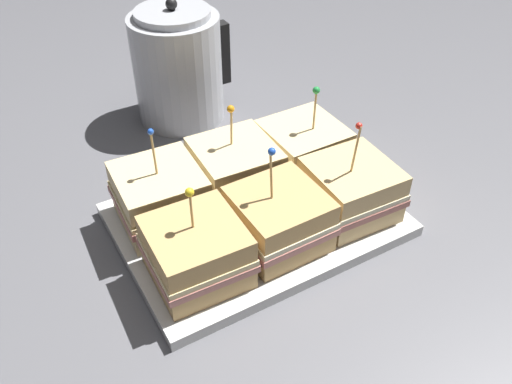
{
  "coord_description": "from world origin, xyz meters",
  "views": [
    {
      "loc": [
        -0.3,
        -0.51,
        0.56
      ],
      "look_at": [
        0.0,
        0.0,
        0.06
      ],
      "focal_mm": 38.0,
      "sensor_mm": 36.0,
      "label": 1
    }
  ],
  "objects_px": {
    "serving_platter": "(256,220)",
    "kettle_steel": "(178,67)",
    "sandwich_front_center": "(279,219)",
    "sandwich_front_right": "(351,190)",
    "sandwich_front_left": "(197,252)",
    "sandwich_back_center": "(236,170)",
    "sandwich_back_left": "(160,197)",
    "sandwich_back_right": "(303,149)"
  },
  "relations": [
    {
      "from": "sandwich_front_left",
      "to": "sandwich_back_left",
      "type": "distance_m",
      "value": 0.12
    },
    {
      "from": "sandwich_front_right",
      "to": "sandwich_back_center",
      "type": "xyz_separation_m",
      "value": [
        -0.12,
        0.12,
        0.0
      ]
    },
    {
      "from": "sandwich_front_left",
      "to": "sandwich_front_right",
      "type": "distance_m",
      "value": 0.25
    },
    {
      "from": "sandwich_front_left",
      "to": "sandwich_back_right",
      "type": "height_order",
      "value": "sandwich_back_right"
    },
    {
      "from": "sandwich_front_right",
      "to": "kettle_steel",
      "type": "bearing_deg",
      "value": 102.82
    },
    {
      "from": "sandwich_front_left",
      "to": "sandwich_back_center",
      "type": "relative_size",
      "value": 0.94
    },
    {
      "from": "serving_platter",
      "to": "sandwich_front_left",
      "type": "xyz_separation_m",
      "value": [
        -0.12,
        -0.06,
        0.05
      ]
    },
    {
      "from": "sandwich_front_center",
      "to": "sandwich_front_right",
      "type": "relative_size",
      "value": 0.98
    },
    {
      "from": "sandwich_back_right",
      "to": "sandwich_front_left",
      "type": "bearing_deg",
      "value": -153.57
    },
    {
      "from": "serving_platter",
      "to": "sandwich_front_right",
      "type": "xyz_separation_m",
      "value": [
        0.12,
        -0.06,
        0.05
      ]
    },
    {
      "from": "sandwich_back_right",
      "to": "sandwich_front_center",
      "type": "bearing_deg",
      "value": -135.06
    },
    {
      "from": "sandwich_front_center",
      "to": "sandwich_front_right",
      "type": "height_order",
      "value": "sandwich_front_right"
    },
    {
      "from": "sandwich_front_center",
      "to": "sandwich_front_right",
      "type": "bearing_deg",
      "value": 0.36
    },
    {
      "from": "serving_platter",
      "to": "sandwich_back_right",
      "type": "bearing_deg",
      "value": 26.25
    },
    {
      "from": "sandwich_front_right",
      "to": "sandwich_front_center",
      "type": "bearing_deg",
      "value": -179.64
    },
    {
      "from": "serving_platter",
      "to": "kettle_steel",
      "type": "relative_size",
      "value": 1.74
    },
    {
      "from": "sandwich_back_center",
      "to": "sandwich_back_right",
      "type": "xyz_separation_m",
      "value": [
        0.12,
        -0.0,
        -0.0
      ]
    },
    {
      "from": "sandwich_front_center",
      "to": "kettle_steel",
      "type": "distance_m",
      "value": 0.4
    },
    {
      "from": "sandwich_front_right",
      "to": "sandwich_back_right",
      "type": "distance_m",
      "value": 0.12
    },
    {
      "from": "serving_platter",
      "to": "sandwich_front_left",
      "type": "bearing_deg",
      "value": -153.4
    },
    {
      "from": "sandwich_front_center",
      "to": "sandwich_back_left",
      "type": "height_order",
      "value": "sandwich_front_center"
    },
    {
      "from": "sandwich_front_left",
      "to": "sandwich_back_left",
      "type": "height_order",
      "value": "sandwich_back_left"
    },
    {
      "from": "sandwich_back_left",
      "to": "kettle_steel",
      "type": "bearing_deg",
      "value": 60.96
    },
    {
      "from": "sandwich_back_left",
      "to": "sandwich_front_right",
      "type": "bearing_deg",
      "value": -26.45
    },
    {
      "from": "sandwich_back_center",
      "to": "sandwich_back_right",
      "type": "bearing_deg",
      "value": -1.04
    },
    {
      "from": "sandwich_back_center",
      "to": "kettle_steel",
      "type": "relative_size",
      "value": 0.66
    },
    {
      "from": "serving_platter",
      "to": "kettle_steel",
      "type": "height_order",
      "value": "kettle_steel"
    },
    {
      "from": "sandwich_front_right",
      "to": "sandwich_back_center",
      "type": "bearing_deg",
      "value": 134.96
    },
    {
      "from": "sandwich_back_center",
      "to": "sandwich_front_left",
      "type": "bearing_deg",
      "value": -135.05
    },
    {
      "from": "sandwich_front_center",
      "to": "sandwich_back_right",
      "type": "xyz_separation_m",
      "value": [
        0.12,
        0.12,
        0.0
      ]
    },
    {
      "from": "serving_platter",
      "to": "sandwich_front_center",
      "type": "distance_m",
      "value": 0.08
    },
    {
      "from": "sandwich_back_left",
      "to": "sandwich_back_center",
      "type": "relative_size",
      "value": 1.04
    },
    {
      "from": "serving_platter",
      "to": "kettle_steel",
      "type": "distance_m",
      "value": 0.35
    },
    {
      "from": "sandwich_front_left",
      "to": "kettle_steel",
      "type": "relative_size",
      "value": 0.62
    },
    {
      "from": "sandwich_front_right",
      "to": "sandwich_back_left",
      "type": "distance_m",
      "value": 0.27
    },
    {
      "from": "sandwich_front_center",
      "to": "sandwich_back_center",
      "type": "relative_size",
      "value": 1.05
    },
    {
      "from": "sandwich_front_center",
      "to": "sandwich_back_left",
      "type": "distance_m",
      "value": 0.17
    },
    {
      "from": "sandwich_front_left",
      "to": "serving_platter",
      "type": "bearing_deg",
      "value": 26.6
    },
    {
      "from": "serving_platter",
      "to": "sandwich_back_center",
      "type": "bearing_deg",
      "value": 89.03
    },
    {
      "from": "serving_platter",
      "to": "sandwich_back_right",
      "type": "height_order",
      "value": "sandwich_back_right"
    },
    {
      "from": "sandwich_front_left",
      "to": "sandwich_back_center",
      "type": "distance_m",
      "value": 0.18
    },
    {
      "from": "kettle_steel",
      "to": "sandwich_back_right",
      "type": "bearing_deg",
      "value": -72.29
    }
  ]
}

